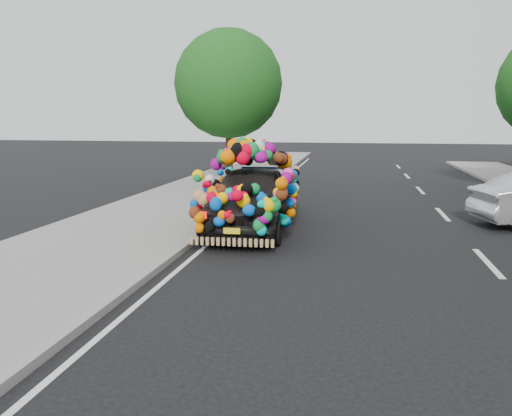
{
  "coord_description": "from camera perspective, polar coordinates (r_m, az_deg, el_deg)",
  "views": [
    {
      "loc": [
        1.03,
        -9.78,
        2.67
      ],
      "look_at": [
        -0.87,
        0.01,
        0.9
      ],
      "focal_mm": 35.0,
      "sensor_mm": 36.0,
      "label": 1
    }
  ],
  "objects": [
    {
      "name": "lane_markings",
      "position": [
        10.45,
        24.95,
        -5.68
      ],
      "size": [
        6.0,
        50.0,
        0.01
      ],
      "primitive_type": null,
      "color": "silver",
      "rests_on": "ground"
    },
    {
      "name": "plush_art_car",
      "position": [
        12.12,
        -0.64,
        2.77
      ],
      "size": [
        2.39,
        4.86,
        2.21
      ],
      "rotation": [
        0.0,
        0.0,
        0.04
      ],
      "color": "black",
      "rests_on": "ground"
    },
    {
      "name": "kerb",
      "position": [
        10.67,
        -7.84,
        -4.18
      ],
      "size": [
        0.15,
        60.0,
        0.13
      ],
      "primitive_type": "cube",
      "color": "gray",
      "rests_on": "ground"
    },
    {
      "name": "navy_sedan",
      "position": [
        14.7,
        -0.09,
        1.91
      ],
      "size": [
        1.93,
        4.15,
        1.17
      ],
      "primitive_type": "imported",
      "rotation": [
        0.0,
        0.0,
        0.07
      ],
      "color": "black",
      "rests_on": "ground"
    },
    {
      "name": "ground",
      "position": [
        10.19,
        4.83,
        -5.18
      ],
      "size": [
        100.0,
        100.0,
        0.0
      ],
      "primitive_type": "plane",
      "color": "black",
      "rests_on": "ground"
    },
    {
      "name": "tree_near_sidewalk",
      "position": [
        19.92,
        -3.14,
        13.94
      ],
      "size": [
        4.2,
        4.2,
        6.13
      ],
      "color": "#332114",
      "rests_on": "ground"
    },
    {
      "name": "sidewalk",
      "position": [
        11.44,
        -17.15,
        -3.59
      ],
      "size": [
        4.0,
        60.0,
        0.12
      ],
      "primitive_type": "cube",
      "color": "gray",
      "rests_on": "ground"
    }
  ]
}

